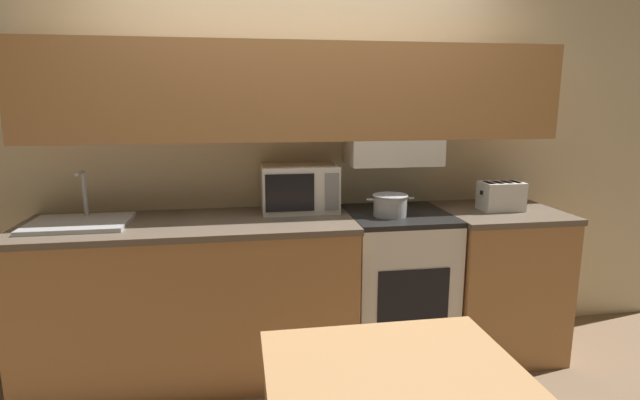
{
  "coord_description": "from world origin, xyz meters",
  "views": [
    {
      "loc": [
        -0.38,
        -3.18,
        1.62
      ],
      "look_at": [
        0.05,
        -0.58,
        1.09
      ],
      "focal_mm": 28.0,
      "sensor_mm": 36.0,
      "label": 1
    }
  ],
  "objects_px": {
    "cooking_pot": "(390,204)",
    "sink_basin": "(79,222)",
    "toaster": "(501,196)",
    "microwave": "(299,188)",
    "stove_range": "(396,285)"
  },
  "relations": [
    {
      "from": "cooking_pot",
      "to": "microwave",
      "type": "relative_size",
      "value": 0.62
    },
    {
      "from": "sink_basin",
      "to": "cooking_pot",
      "type": "bearing_deg",
      "value": -1.81
    },
    {
      "from": "cooking_pot",
      "to": "sink_basin",
      "type": "xyz_separation_m",
      "value": [
        -1.76,
        0.06,
        -0.05
      ]
    },
    {
      "from": "cooking_pot",
      "to": "sink_basin",
      "type": "relative_size",
      "value": 0.55
    },
    {
      "from": "cooking_pot",
      "to": "sink_basin",
      "type": "bearing_deg",
      "value": 178.19
    },
    {
      "from": "stove_range",
      "to": "sink_basin",
      "type": "relative_size",
      "value": 1.78
    },
    {
      "from": "microwave",
      "to": "sink_basin",
      "type": "bearing_deg",
      "value": -172.24
    },
    {
      "from": "stove_range",
      "to": "cooking_pot",
      "type": "bearing_deg",
      "value": -136.45
    },
    {
      "from": "cooking_pot",
      "to": "microwave",
      "type": "bearing_deg",
      "value": 156.39
    },
    {
      "from": "toaster",
      "to": "sink_basin",
      "type": "bearing_deg",
      "value": 179.62
    },
    {
      "from": "cooking_pot",
      "to": "sink_basin",
      "type": "distance_m",
      "value": 1.77
    },
    {
      "from": "cooking_pot",
      "to": "toaster",
      "type": "height_order",
      "value": "toaster"
    },
    {
      "from": "microwave",
      "to": "cooking_pot",
      "type": "bearing_deg",
      "value": -23.61
    },
    {
      "from": "cooking_pot",
      "to": "microwave",
      "type": "distance_m",
      "value": 0.57
    },
    {
      "from": "sink_basin",
      "to": "microwave",
      "type": "bearing_deg",
      "value": 7.76
    }
  ]
}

